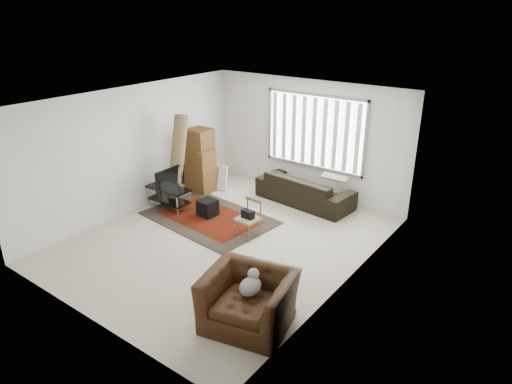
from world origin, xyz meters
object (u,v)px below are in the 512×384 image
tv_stand (169,193)px  armchair (249,297)px  side_chair (249,217)px  moving_boxes (201,163)px  sofa (305,185)px

tv_stand → armchair: size_ratio=0.71×
tv_stand → side_chair: (2.20, 0.02, 0.05)m
moving_boxes → armchair: (3.98, -3.35, -0.26)m
moving_boxes → side_chair: size_ratio=2.06×
sofa → side_chair: 2.04m
moving_boxes → armchair: 5.21m
moving_boxes → armchair: moving_boxes is taller
tv_stand → armchair: armchair is taller
tv_stand → sofa: sofa is taller
tv_stand → side_chair: bearing=0.5°
moving_boxes → side_chair: moving_boxes is taller
sofa → side_chair: size_ratio=3.04×
side_chair → armchair: (1.62, -2.12, 0.04)m
tv_stand → moving_boxes: (-0.16, 1.24, 0.35)m
moving_boxes → sofa: bearing=18.8°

